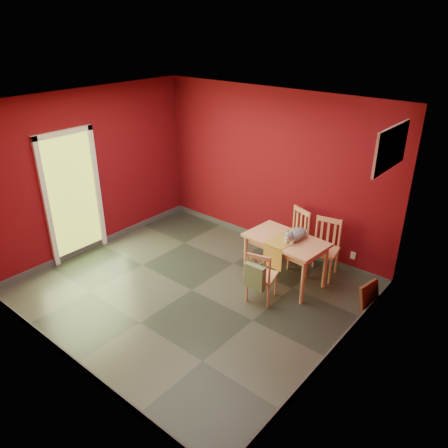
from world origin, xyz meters
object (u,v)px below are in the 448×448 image
Objects in this scene: dining_table at (286,244)px; chair_near at (261,275)px; chair_far_left at (294,236)px; cat at (296,232)px; picture_frame at (369,296)px; tote_bag at (255,277)px; chair_far_right at (324,247)px.

chair_near is (0.01, -0.62, -0.24)m from dining_table.
chair_near is (0.24, -1.24, -0.06)m from chair_far_left.
cat reaches higher than picture_frame.
chair_near is at bearing -99.45° from cat.
dining_table is 0.25m from cat.
tote_bag is 1.05× the size of picture_frame.
tote_bag reaches higher than dining_table.
picture_frame is (1.27, 0.79, -0.21)m from chair_near.
chair_far_left is 0.99× the size of chair_far_right.
chair_far_right is 1.05m from picture_frame.
chair_far_left is at bearing 100.84° from chair_near.
chair_near is 1.94× the size of picture_frame.
chair_far_right is 1.97× the size of cat.
cat reaches higher than chair_near.
cat reaches higher than dining_table.
tote_bag is 1.61m from picture_frame.
chair_far_right is (0.34, 0.57, -0.17)m from dining_table.
dining_table is at bearing 92.62° from tote_bag.
chair_far_left is 0.76m from cat.
chair_near is 0.83m from cat.
cat is (0.08, 0.89, 0.36)m from tote_bag.
picture_frame is (1.50, -0.45, -0.27)m from chair_far_left.
picture_frame is at bearing 32.02° from chair_near.
chair_near is at bearing -147.98° from picture_frame.
chair_near reaches higher than dining_table.
chair_far_right is 0.67m from cat.
chair_far_right reaches higher than chair_near.
cat is 1.14× the size of picture_frame.
chair_far_left reaches higher than dining_table.
tote_bag is 0.96m from cat.
picture_frame is at bearing 5.14° from cat.
cat is (0.35, -0.55, 0.39)m from chair_far_left.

